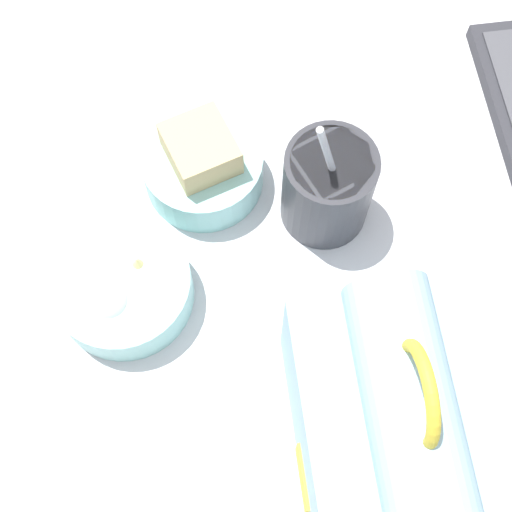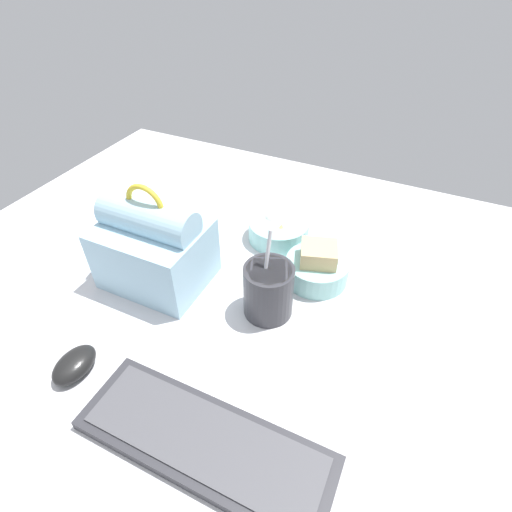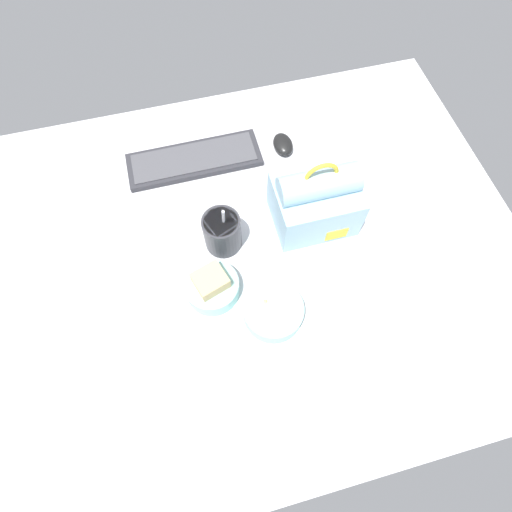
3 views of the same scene
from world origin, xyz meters
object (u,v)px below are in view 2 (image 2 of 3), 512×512
at_px(keyboard, 205,442).
at_px(lunch_bag, 154,247).
at_px(bento_bowl_snacks, 279,229).
at_px(computer_mouse, 74,365).
at_px(bento_bowl_sandwich, 317,267).
at_px(soup_cup, 268,290).

bearing_deg(keyboard, lunch_bag, -44.64).
distance_m(bento_bowl_snacks, computer_mouse, 0.50).
relative_size(keyboard, bento_bowl_sandwich, 2.89).
bearing_deg(computer_mouse, bento_bowl_sandwich, -126.93).
distance_m(lunch_bag, bento_bowl_snacks, 0.29).
distance_m(bento_bowl_sandwich, bento_bowl_snacks, 0.15).
relative_size(bento_bowl_sandwich, bento_bowl_snacks, 0.93).
height_order(lunch_bag, bento_bowl_sandwich, lunch_bag).
bearing_deg(lunch_bag, bento_bowl_sandwich, -155.15).
height_order(keyboard, computer_mouse, computer_mouse).
bearing_deg(keyboard, bento_bowl_sandwich, -94.40).
relative_size(soup_cup, computer_mouse, 2.19).
xyz_separation_m(keyboard, computer_mouse, (0.25, -0.02, 0.01)).
bearing_deg(soup_cup, bento_bowl_snacks, -72.16).
bearing_deg(lunch_bag, computer_mouse, 91.75).
bearing_deg(bento_bowl_snacks, bento_bowl_sandwich, 143.04).
xyz_separation_m(keyboard, bento_bowl_sandwich, (-0.03, -0.39, 0.02)).
xyz_separation_m(bento_bowl_sandwich, computer_mouse, (0.28, 0.38, -0.01)).
relative_size(keyboard, bento_bowl_snacks, 2.68).
relative_size(bento_bowl_snacks, computer_mouse, 1.72).
height_order(bento_bowl_sandwich, computer_mouse, bento_bowl_sandwich).
height_order(bento_bowl_sandwich, bento_bowl_snacks, bento_bowl_sandwich).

